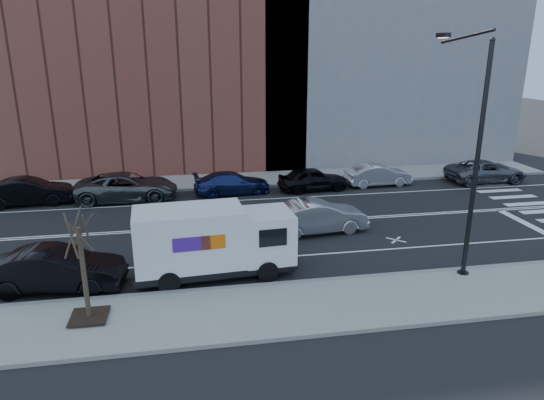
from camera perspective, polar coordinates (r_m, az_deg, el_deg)
name	(u,v)px	position (r m, az deg, el deg)	size (l,w,h in m)	color
ground	(261,224)	(25.12, -1.34, -2.84)	(120.00, 120.00, 0.00)	black
sidewalk_near	(299,308)	(17.22, 3.19, -12.54)	(44.00, 3.60, 0.15)	gray
sidewalk_far	(241,180)	(33.44, -3.62, 2.38)	(44.00, 3.60, 0.15)	gray
curb_near	(288,284)	(18.76, 1.93, -9.83)	(44.00, 0.25, 0.17)	gray
curb_far	(245,187)	(31.71, -3.25, 1.58)	(44.00, 0.25, 0.17)	gray
crosswalk	(537,207)	(31.61, 28.69, -0.77)	(3.00, 14.00, 0.01)	white
road_markings	(261,224)	(25.12, -1.34, -2.83)	(40.00, 8.60, 0.01)	white
bldg_brick	(119,16)	(39.27, -17.60, 19.95)	(26.00, 10.00, 22.00)	brown
streetlight	(471,148)	(19.81, 22.37, 5.65)	(0.44, 4.02, 9.34)	black
street_tree	(85,283)	(16.93, -21.14, -9.05)	(1.20, 1.20, 3.75)	black
fedex_van	(213,240)	(19.13, -6.95, -4.75)	(6.39, 2.57, 2.86)	black
far_parked_b	(29,191)	(31.39, -26.68, 0.90)	(1.66, 4.77, 1.57)	black
far_parked_c	(127,187)	(30.19, -16.70, 1.51)	(2.72, 5.90, 1.64)	#4C4F53
far_parked_d	(232,183)	(30.34, -4.73, 2.01)	(1.93, 4.75, 1.38)	navy
far_parked_e	(313,179)	(31.06, 4.82, 2.49)	(1.77, 4.41, 1.50)	black
far_parked_f	(378,175)	(32.85, 12.37, 2.90)	(1.52, 4.35, 1.43)	silver
far_parked_g	(486,171)	(36.08, 23.85, 3.13)	(2.47, 5.35, 1.49)	#56575E
driving_sedan	(317,217)	(23.87, 5.37, -1.95)	(1.71, 4.89, 1.61)	#A6A6AB
near_parked_rear_a	(56,270)	(19.88, -24.03, -7.49)	(1.71, 4.91, 1.62)	black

